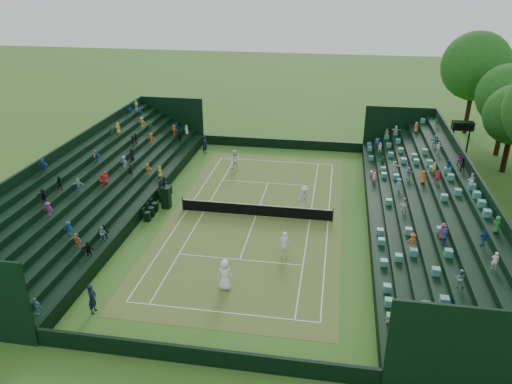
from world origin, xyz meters
The scene contains 18 objects.
ground centered at (0.00, 0.00, 0.00)m, with size 160.00×160.00×0.00m, color #376620.
court_surface centered at (0.00, 0.00, 0.01)m, with size 12.97×26.77×0.01m, color #3D7627.
perimeter_wall_north centered at (0.00, 15.88, 0.50)m, with size 17.17×0.20×1.00m, color black.
perimeter_wall_south centered at (0.00, -15.88, 0.50)m, with size 17.17×0.20×1.00m, color black.
perimeter_wall_east centered at (8.48, 0.00, 0.50)m, with size 0.20×31.77×1.00m, color black.
perimeter_wall_west centered at (-8.48, 0.00, 0.50)m, with size 0.20×31.77×1.00m, color black.
north_grandstand centered at (12.66, 0.00, 1.55)m, with size 6.60×32.00×4.90m.
south_grandstand centered at (-12.66, 0.00, 1.55)m, with size 6.60×32.00×4.90m.
tennis_net centered at (0.00, 0.00, 0.53)m, with size 11.67×0.10×1.06m.
scoreboard_tower centered at (17.75, 16.00, 3.14)m, with size 2.00×1.00×3.70m.
umpire_chair centered at (-7.23, 0.27, 1.13)m, with size 0.84×0.84×2.65m.
courtside_chairs centered at (-7.91, 0.35, 0.39)m, with size 0.48×5.45×1.04m.
player_near_west centered at (-0.23, -9.65, 0.97)m, with size 0.95×0.62×1.94m, color white.
player_near_east centered at (2.78, -5.39, 0.89)m, with size 0.65×0.43×1.79m, color white.
player_far_west centered at (-3.52, 9.06, 0.96)m, with size 0.94×0.73×1.93m, color white.
player_far_east centered at (3.50, 2.05, 0.92)m, with size 1.18×0.68×1.83m, color white.
line_judge_north centered at (-7.45, 12.97, 0.94)m, with size 0.69×0.45×1.88m, color black.
line_judge_south centered at (-6.88, -13.00, 0.89)m, with size 0.65×0.42×1.77m, color black.
Camera 1 is at (5.63, -33.57, 17.35)m, focal length 35.00 mm.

